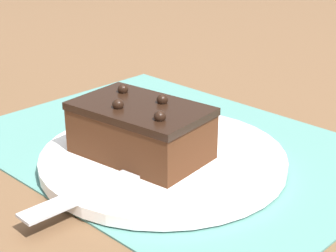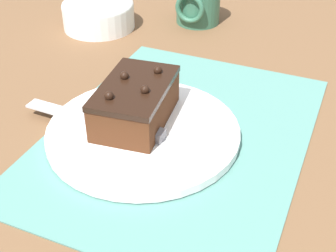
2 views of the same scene
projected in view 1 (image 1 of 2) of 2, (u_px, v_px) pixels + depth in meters
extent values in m
plane|color=brown|center=(173.00, 148.00, 0.65)|extent=(3.00, 3.00, 0.00)
cube|color=slate|center=(173.00, 147.00, 0.65)|extent=(0.46, 0.34, 0.00)
cylinder|color=white|center=(163.00, 159.00, 0.60)|extent=(0.26, 0.26, 0.01)
cube|color=#472614|center=(141.00, 134.00, 0.59)|extent=(0.15, 0.10, 0.05)
cube|color=black|center=(140.00, 109.00, 0.58)|extent=(0.15, 0.10, 0.01)
sphere|color=black|center=(123.00, 89.00, 0.61)|extent=(0.01, 0.01, 0.01)
sphere|color=black|center=(118.00, 104.00, 0.57)|extent=(0.01, 0.01, 0.01)
sphere|color=black|center=(162.00, 100.00, 0.58)|extent=(0.01, 0.01, 0.01)
sphere|color=black|center=(160.00, 116.00, 0.54)|extent=(0.01, 0.01, 0.01)
cube|color=slate|center=(175.00, 151.00, 0.59)|extent=(0.02, 0.07, 0.01)
cube|color=#B7BABF|center=(92.00, 191.00, 0.52)|extent=(0.03, 0.15, 0.00)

